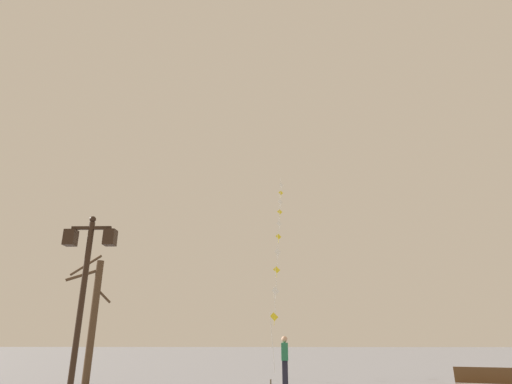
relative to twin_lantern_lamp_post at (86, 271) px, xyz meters
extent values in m
plane|color=gray|center=(3.48, 10.80, -3.17)|extent=(160.00, 160.00, 0.00)
cylinder|color=black|center=(0.00, 0.00, -0.97)|extent=(0.14, 0.14, 4.40)
sphere|color=black|center=(0.00, 0.00, 1.32)|extent=(0.16, 0.16, 0.16)
cube|color=black|center=(0.00, 0.00, 1.09)|extent=(1.01, 0.08, 0.08)
cube|color=black|center=(-0.50, 0.00, 0.84)|extent=(0.28, 0.28, 0.40)
cube|color=beige|center=(-0.50, 0.00, 0.84)|extent=(0.19, 0.19, 0.30)
cube|color=black|center=(0.50, 0.00, 0.84)|extent=(0.28, 0.28, 0.40)
cube|color=beige|center=(0.50, 0.00, 0.84)|extent=(0.19, 0.19, 0.30)
cylinder|color=brown|center=(4.54, 6.93, -3.08)|extent=(0.06, 0.06, 0.18)
cylinder|color=silver|center=(4.64, 8.40, -1.79)|extent=(0.23, 2.97, 2.42)
cylinder|color=silver|center=(4.80, 10.70, 0.08)|extent=(0.13, 1.65, 1.35)
cylinder|color=silver|center=(4.92, 12.34, 1.42)|extent=(0.13, 1.65, 1.35)
cylinder|color=silver|center=(5.03, 13.98, 2.75)|extent=(0.13, 1.65, 1.35)
cylinder|color=silver|center=(5.14, 15.62, 4.09)|extent=(0.13, 1.65, 1.35)
cylinder|color=silver|center=(5.26, 17.26, 5.42)|extent=(0.13, 1.65, 1.35)
cylinder|color=silver|center=(5.37, 18.90, 6.76)|extent=(0.13, 1.65, 1.35)
cylinder|color=silver|center=(5.49, 20.54, 8.09)|extent=(0.13, 1.65, 1.35)
cylinder|color=silver|center=(5.60, 22.18, 9.43)|extent=(0.13, 1.65, 1.35)
cylinder|color=silver|center=(5.71, 23.82, 10.76)|extent=(0.13, 1.65, 1.35)
cube|color=yellow|center=(4.74, 9.88, -0.59)|extent=(0.39, 0.04, 0.39)
cylinder|color=yellow|center=(4.74, 9.88, -0.86)|extent=(0.02, 0.03, 0.23)
cube|color=white|center=(4.86, 11.52, 0.75)|extent=(0.39, 0.05, 0.39)
cylinder|color=white|center=(4.86, 11.52, 0.48)|extent=(0.02, 0.02, 0.24)
cube|color=yellow|center=(4.97, 13.16, 2.08)|extent=(0.39, 0.05, 0.39)
cylinder|color=yellow|center=(4.97, 13.16, 1.79)|extent=(0.02, 0.03, 0.27)
cube|color=white|center=(5.09, 14.80, 3.42)|extent=(0.39, 0.04, 0.39)
cylinder|color=white|center=(5.09, 14.80, 3.12)|extent=(0.02, 0.06, 0.29)
cube|color=yellow|center=(5.20, 16.44, 4.75)|extent=(0.39, 0.08, 0.39)
cylinder|color=yellow|center=(5.20, 16.44, 4.45)|extent=(0.02, 0.04, 0.30)
cube|color=white|center=(5.31, 18.08, 6.09)|extent=(0.39, 0.06, 0.39)
cylinder|color=white|center=(5.31, 18.08, 5.83)|extent=(0.02, 0.02, 0.20)
cube|color=yellow|center=(5.43, 19.72, 7.42)|extent=(0.39, 0.06, 0.39)
cylinder|color=yellow|center=(5.43, 19.72, 7.17)|extent=(0.02, 0.04, 0.21)
cube|color=white|center=(5.54, 21.36, 8.76)|extent=(0.39, 0.03, 0.39)
cylinder|color=white|center=(5.54, 21.36, 8.51)|extent=(0.02, 0.03, 0.19)
cube|color=yellow|center=(5.66, 23.00, 10.09)|extent=(0.39, 0.03, 0.39)
cylinder|color=yellow|center=(5.66, 23.00, 9.79)|extent=(0.02, 0.05, 0.29)
cube|color=white|center=(5.77, 24.64, 11.43)|extent=(0.38, 0.12, 0.39)
cylinder|color=white|center=(5.77, 24.64, 11.13)|extent=(0.03, 0.05, 0.29)
cube|color=#1E1E2D|center=(5.05, 5.94, -2.72)|extent=(0.21, 0.30, 0.90)
cube|color=#26724C|center=(5.05, 5.94, -1.99)|extent=(0.25, 0.39, 0.60)
sphere|color=tan|center=(5.05, 5.94, -1.57)|extent=(0.22, 0.22, 0.22)
cylinder|color=#26724C|center=(5.05, 6.16, -1.82)|extent=(0.10, 0.39, 0.50)
cylinder|color=#4C3826|center=(-2.33, 6.59, -0.86)|extent=(0.28, 0.28, 4.61)
cylinder|color=#4C3826|center=(-2.56, 7.02, 0.17)|extent=(0.56, 0.95, 0.65)
cylinder|color=#4C3826|center=(-2.90, 6.40, 0.84)|extent=(1.21, 0.50, 0.56)
cylinder|color=#4C3826|center=(-2.52, 6.94, 0.85)|extent=(0.48, 0.81, 0.84)
cylinder|color=#4C3826|center=(-3.01, 6.80, 1.29)|extent=(1.42, 0.54, 0.78)
cylinder|color=#4C3826|center=(-2.19, 6.97, 0.09)|extent=(0.39, 0.85, 0.53)
cube|color=brown|center=(10.26, 2.06, -2.48)|extent=(1.53, 0.56, 0.40)
camera|label=1|loc=(4.45, -10.14, -1.58)|focal=29.25mm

